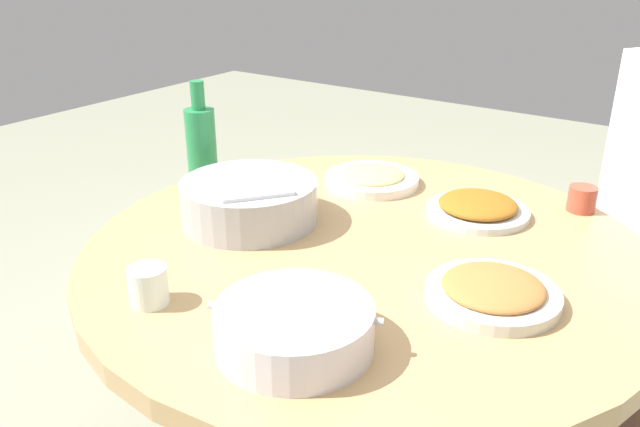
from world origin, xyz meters
TOP-DOWN VIEW (x-y plane):
  - round_dining_table at (0.00, 0.00)m, footprint 1.16×1.16m
  - rice_bowl at (-0.27, -0.05)m, footprint 0.30×0.30m
  - soup_bowl at (0.09, -0.37)m, footprint 0.25×0.25m
  - dish_stirfry at (0.13, 0.27)m, footprint 0.23×0.23m
  - dish_tofu_braise at (0.29, -0.07)m, footprint 0.23×0.23m
  - dish_noodles at (-0.17, 0.30)m, footprint 0.24×0.24m
  - green_bottle at (-0.51, 0.05)m, footprint 0.07×0.07m
  - tea_cup_near at (0.31, 0.43)m, footprint 0.06×0.06m
  - tea_cup_far at (-0.19, -0.41)m, footprint 0.07×0.07m

SIDE VIEW (x-z plane):
  - round_dining_table at x=0.00m, z-range 0.26..0.98m
  - dish_noodles at x=-0.17m, z-range 0.72..0.76m
  - dish_stirfry at x=0.13m, z-range 0.72..0.76m
  - dish_tofu_braise at x=0.29m, z-range 0.72..0.76m
  - tea_cup_near at x=0.31m, z-range 0.72..0.78m
  - soup_bowl at x=0.09m, z-range 0.72..0.79m
  - tea_cup_far at x=-0.19m, z-range 0.72..0.79m
  - rice_bowl at x=-0.27m, z-range 0.72..0.82m
  - green_bottle at x=-0.51m, z-range 0.70..0.96m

